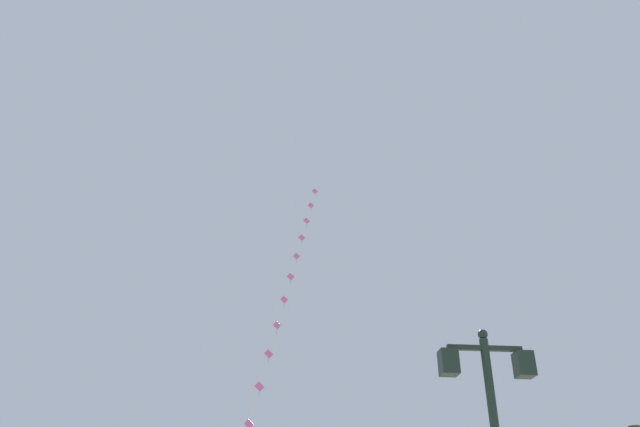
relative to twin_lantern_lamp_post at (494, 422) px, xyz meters
name	(u,v)px	position (x,y,z in m)	size (l,w,h in m)	color
twin_lantern_lamp_post	(494,422)	(0.00, 0.00, 0.00)	(1.52, 0.28, 4.77)	#1E2D23
kite_train	(280,313)	(-2.77, 16.60, 7.55)	(4.47, 12.86, 21.10)	brown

